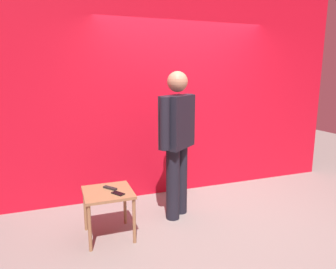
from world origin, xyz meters
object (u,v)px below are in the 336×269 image
(side_table, at_px, (108,198))
(tv_remote, at_px, (110,188))
(standing_person, at_px, (177,138))
(cell_phone, at_px, (118,193))

(side_table, distance_m, tv_remote, 0.11)
(standing_person, height_order, side_table, standing_person)
(cell_phone, height_order, tv_remote, tv_remote)
(side_table, bearing_deg, standing_person, 14.24)
(side_table, relative_size, cell_phone, 3.66)
(standing_person, bearing_deg, tv_remote, -168.78)
(tv_remote, bearing_deg, cell_phone, -109.93)
(standing_person, distance_m, tv_remote, 0.99)
(side_table, distance_m, cell_phone, 0.17)
(side_table, bearing_deg, cell_phone, -52.64)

